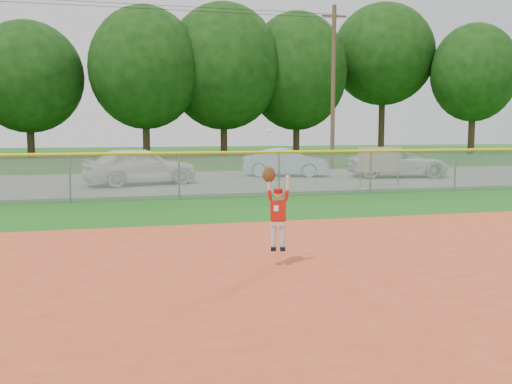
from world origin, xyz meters
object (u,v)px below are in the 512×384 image
Objects in this scene: car_white_a at (140,166)px; ballplayer at (277,209)px; car_blue at (286,162)px; car_white_b at (399,163)px; sponsor_sign at (380,160)px.

ballplayer reaches higher than car_white_a.
car_blue is 5.20m from car_white_b.
sponsor_sign is at bearing -122.72° from car_white_a.
sponsor_sign is at bearing 151.49° from car_white_b.
car_white_a is 1.13× the size of car_blue.
car_white_a is 9.49m from sponsor_sign.
car_blue is 2.25× the size of sponsor_sign.
car_white_a is 0.98× the size of car_white_b.
sponsor_sign is at bearing 56.76° from ballplayer.
car_white_b is (11.79, 0.76, -0.12)m from car_white_a.
car_blue reaches higher than car_white_b.
ballplayer is (-7.49, -11.43, -0.04)m from sponsor_sign.
car_blue is 1.97× the size of ballplayer.
sponsor_sign reaches higher than car_white_a.
car_white_b is 2.62× the size of sponsor_sign.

